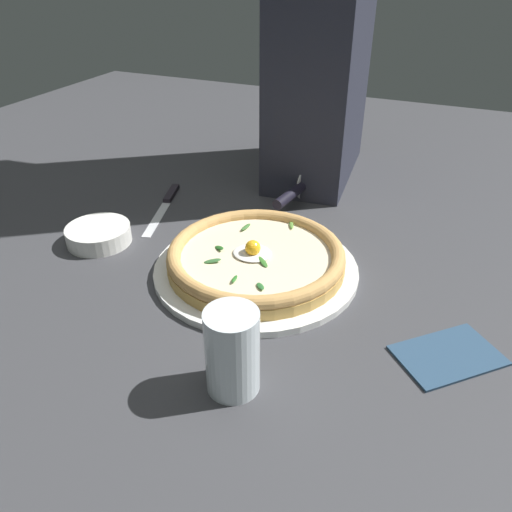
{
  "coord_description": "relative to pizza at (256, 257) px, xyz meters",
  "views": [
    {
      "loc": [
        -0.31,
        0.7,
        0.48
      ],
      "look_at": [
        -0.02,
        0.03,
        0.03
      ],
      "focal_mm": 35.33,
      "sensor_mm": 36.0,
      "label": 1
    }
  ],
  "objects": [
    {
      "name": "pizza",
      "position": [
        0.0,
        0.0,
        0.0
      ],
      "size": [
        0.3,
        0.3,
        0.05
      ],
      "color": "tan",
      "rests_on": "pizza_plate"
    },
    {
      "name": "pizza_plate",
      "position": [
        -0.0,
        -0.0,
        -0.02
      ],
      "size": [
        0.35,
        0.35,
        0.01
      ],
      "primitive_type": "cylinder",
      "color": "white",
      "rests_on": "ground"
    },
    {
      "name": "pizza_cutter",
      "position": [
        0.03,
        -0.26,
        0.0
      ],
      "size": [
        0.04,
        0.16,
        0.07
      ],
      "color": "silver",
      "rests_on": "ground"
    },
    {
      "name": "folded_napkin",
      "position": [
        -0.33,
        0.09,
        -0.03
      ],
      "size": [
        0.16,
        0.16,
        0.01
      ],
      "primitive_type": "cube",
      "rotation": [
        0.0,
        0.0,
        0.77
      ],
      "color": "navy",
      "rests_on": "ground"
    },
    {
      "name": "table_knife",
      "position": [
        0.29,
        -0.17,
        -0.03
      ],
      "size": [
        0.08,
        0.23,
        0.01
      ],
      "color": "silver",
      "rests_on": "ground"
    },
    {
      "name": "ground_plane",
      "position": [
        0.02,
        -0.03,
        -0.05
      ],
      "size": [
        2.4,
        2.4,
        0.03
      ],
      "primitive_type": "cube",
      "color": "#39393D",
      "rests_on": "ground"
    },
    {
      "name": "drinking_glass",
      "position": [
        -0.08,
        0.25,
        0.02
      ],
      "size": [
        0.07,
        0.07,
        0.12
      ],
      "color": "silver",
      "rests_on": "ground"
    },
    {
      "name": "side_bowl",
      "position": [
        0.31,
        0.02,
        -0.01
      ],
      "size": [
        0.12,
        0.12,
        0.03
      ],
      "primitive_type": "cylinder",
      "color": "white",
      "rests_on": "ground"
    }
  ]
}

